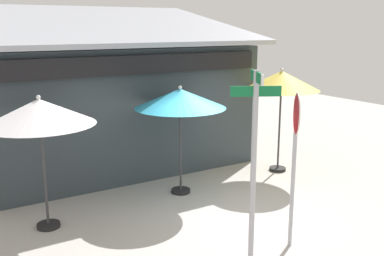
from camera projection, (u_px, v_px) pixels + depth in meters
name	position (u px, v px, depth m)	size (l,w,h in m)	color
ground_plane	(232.00, 214.00, 9.24)	(28.00, 28.00, 0.10)	#ADA8A0
cafe_building	(107.00, 100.00, 12.52)	(7.52, 5.35, 4.42)	#333D42
street_sign_post	(254.00, 151.00, 6.86)	(0.70, 0.75, 3.16)	#A8AAB2
stop_sign	(295.00, 143.00, 7.41)	(0.45, 0.58, 2.73)	#A8AAB2
patio_umbrella_ivory_left	(40.00, 113.00, 8.02)	(2.03, 2.03, 2.58)	black
patio_umbrella_teal_center	(180.00, 99.00, 9.82)	(2.06, 2.06, 2.51)	black
patio_umbrella_mustard_right	(282.00, 81.00, 11.35)	(1.96, 1.96, 2.75)	black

